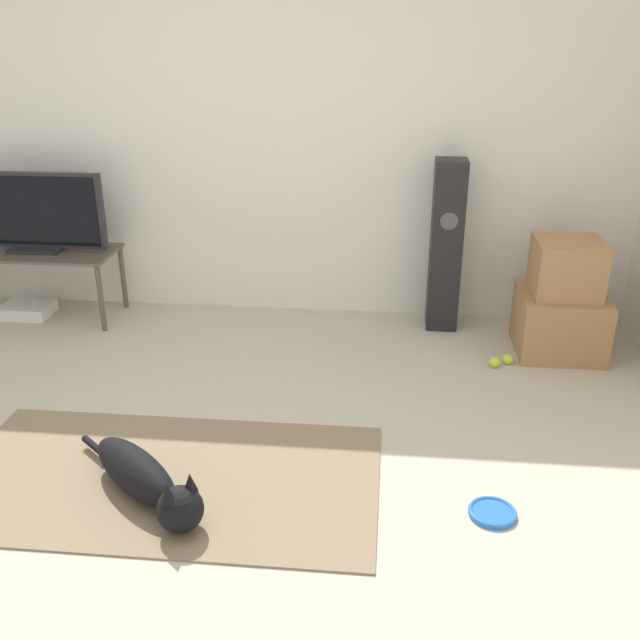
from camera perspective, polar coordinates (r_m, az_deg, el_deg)
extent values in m
plane|color=#BCB29E|center=(3.53, -10.53, -11.76)|extent=(12.00, 12.00, 0.00)
cube|color=silver|center=(5.00, -5.02, 14.81)|extent=(8.00, 0.06, 2.55)
cube|color=#847056|center=(3.49, -12.25, -12.24)|extent=(1.99, 1.06, 0.01)
ellipsoid|color=black|center=(3.37, -14.54, -11.65)|extent=(0.58, 0.54, 0.21)
sphere|color=black|center=(3.11, -11.11, -14.62)|extent=(0.20, 0.20, 0.20)
cone|color=black|center=(3.07, -10.35, -12.66)|extent=(0.06, 0.06, 0.09)
cone|color=black|center=(3.02, -12.10, -13.43)|extent=(0.06, 0.06, 0.09)
cylinder|color=black|center=(3.71, -17.62, -9.60)|extent=(0.17, 0.16, 0.03)
cylinder|color=blue|center=(3.29, 13.62, -14.79)|extent=(0.21, 0.21, 0.02)
torus|color=blue|center=(3.29, 13.63, -14.69)|extent=(0.21, 0.21, 0.02)
cube|color=#A87A4C|center=(4.78, 18.63, -0.20)|extent=(0.53, 0.51, 0.39)
cube|color=#A87A4C|center=(4.65, 19.14, 3.97)|extent=(0.40, 0.39, 0.35)
cube|color=black|center=(4.85, 10.04, 5.81)|extent=(0.21, 0.21, 1.16)
cylinder|color=#4C4C51|center=(4.69, 10.29, 7.78)|extent=(0.11, 0.00, 0.11)
cube|color=brown|center=(5.35, -21.66, 5.08)|extent=(1.08, 0.48, 0.02)
cylinder|color=brown|center=(5.04, -17.12, 1.64)|extent=(0.04, 0.04, 0.47)
cylinder|color=brown|center=(5.41, -15.47, 3.31)|extent=(0.04, 0.04, 0.47)
cube|color=#232326|center=(5.35, -21.69, 5.30)|extent=(0.36, 0.20, 0.02)
cube|color=#232326|center=(5.28, -22.10, 8.15)|extent=(1.02, 0.04, 0.52)
cube|color=black|center=(5.27, -22.19, 8.09)|extent=(0.94, 0.01, 0.47)
sphere|color=#C6E033|center=(4.52, 13.79, -3.31)|extent=(0.07, 0.07, 0.07)
sphere|color=#C6E033|center=(4.58, 14.77, -3.04)|extent=(0.07, 0.07, 0.07)
cube|color=white|center=(5.56, -22.38, 0.78)|extent=(0.35, 0.27, 0.08)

